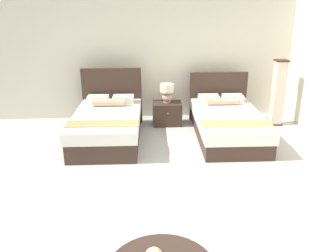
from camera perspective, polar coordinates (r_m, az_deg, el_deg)
ground_plane at (r=4.82m, az=1.68°, el=-10.76°), size 9.35×10.22×0.02m
wall_back at (r=7.51m, az=-0.76°, el=11.75°), size 9.35×0.12×2.71m
bed_near_window at (r=6.44m, az=-10.09°, el=0.30°), size 1.27×2.09×1.18m
bed_near_corner at (r=6.61m, az=9.90°, el=0.57°), size 1.27×2.22×1.06m
nightstand at (r=7.17m, az=-0.16°, el=2.14°), size 0.60×0.47×0.48m
table_lamp at (r=7.06m, az=-0.17°, el=5.81°), size 0.29×0.29×0.39m
floor_lamp_corner at (r=7.41m, az=18.03°, el=5.30°), size 0.26×0.26×1.37m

